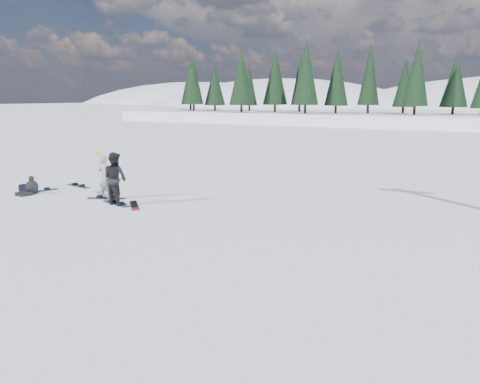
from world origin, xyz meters
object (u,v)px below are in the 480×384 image
at_px(snowboarder_woman, 105,177).
at_px(seated_rider, 31,187).
at_px(snowboarder_man, 115,178).
at_px(gear_bag, 26,188).
at_px(snowboard_loose_b, 134,206).
at_px(snowboard_loose_a, 41,191).
at_px(snowboard_loose_c, 78,186).

height_order(snowboarder_woman, seated_rider, snowboarder_woman).
relative_size(snowboarder_man, gear_bag, 4.38).
bearing_deg(snowboarder_woman, seated_rider, 13.31).
bearing_deg(snowboarder_man, snowboard_loose_b, -167.22).
height_order(snowboarder_woman, snowboard_loose_a, snowboarder_woman).
bearing_deg(snowboard_loose_b, snowboard_loose_c, -154.89).
distance_m(snowboard_loose_b, snowboard_loose_a, 5.31).
bearing_deg(snowboard_loose_c, snowboarder_woman, -12.78).
height_order(snowboard_loose_b, snowboard_loose_a, same).
xyz_separation_m(gear_bag, snowboard_loose_c, (1.09, 1.87, -0.14)).
distance_m(gear_bag, snowboard_loose_b, 5.87).
height_order(snowboarder_woman, snowboarder_man, snowboarder_man).
distance_m(snowboarder_woman, snowboard_loose_c, 3.32).
relative_size(snowboarder_man, snowboard_loose_c, 1.31).
distance_m(snowboarder_man, gear_bag, 5.16).
height_order(snowboarder_man, seated_rider, snowboarder_man).
distance_m(snowboard_loose_c, snowboard_loose_b, 5.07).
relative_size(snowboarder_woman, snowboard_loose_c, 1.27).
xyz_separation_m(snowboarder_woman, snowboard_loose_b, (1.83, -0.44, -0.87)).
bearing_deg(seated_rider, snowboard_loose_c, 98.18).
distance_m(seated_rider, snowboard_loose_c, 2.17).
distance_m(gear_bag, snowboard_loose_c, 2.17).
xyz_separation_m(snowboarder_woman, seated_rider, (-3.34, -0.86, -0.60)).
relative_size(snowboarder_woman, snowboarder_man, 0.97).
bearing_deg(snowboard_loose_c, snowboard_loose_b, -9.26).
xyz_separation_m(snowboarder_woman, snowboard_loose_a, (-3.48, -0.31, -0.87)).
bearing_deg(seated_rider, snowboard_loose_a, 123.20).
xyz_separation_m(seated_rider, snowboard_loose_b, (5.16, 0.43, -0.28)).
bearing_deg(snowboarder_man, seated_rider, 9.03).
distance_m(seated_rider, snowboard_loose_b, 5.19).
bearing_deg(gear_bag, snowboarder_man, 0.78).
relative_size(snowboard_loose_c, snowboard_loose_a, 1.00).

